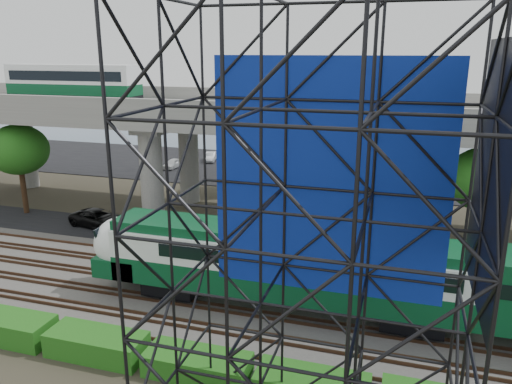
% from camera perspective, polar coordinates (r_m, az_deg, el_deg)
% --- Properties ---
extents(ground, '(140.00, 140.00, 0.00)m').
position_cam_1_polar(ground, '(26.83, -4.95, -14.56)').
color(ground, '#474233').
rests_on(ground, ground).
extents(ballast_bed, '(90.00, 12.00, 0.20)m').
position_cam_1_polar(ballast_bed, '(28.41, -3.43, -12.45)').
color(ballast_bed, slate).
rests_on(ballast_bed, ground).
extents(service_road, '(90.00, 5.00, 0.08)m').
position_cam_1_polar(service_road, '(35.76, 1.30, -6.34)').
color(service_road, black).
rests_on(service_road, ground).
extents(parking_lot, '(90.00, 18.00, 0.08)m').
position_cam_1_polar(parking_lot, '(57.70, 7.60, 2.20)').
color(parking_lot, black).
rests_on(parking_lot, ground).
extents(harbor_water, '(140.00, 40.00, 0.03)m').
position_cam_1_polar(harbor_water, '(79.07, 10.26, 5.78)').
color(harbor_water, '#40586A').
rests_on(harbor_water, ground).
extents(rail_tracks, '(90.00, 9.52, 0.16)m').
position_cam_1_polar(rail_tracks, '(28.32, -3.44, -12.13)').
color(rail_tracks, '#472D1E').
rests_on(rail_tracks, ballast_bed).
extents(commuter_train, '(29.30, 3.06, 4.30)m').
position_cam_1_polar(commuter_train, '(25.95, 7.96, -8.61)').
color(commuter_train, black).
rests_on(commuter_train, rail_tracks).
extents(overpass, '(80.00, 12.00, 12.40)m').
position_cam_1_polar(overpass, '(39.13, 1.59, 8.03)').
color(overpass, '#9E9B93').
rests_on(overpass, ground).
extents(scaffold_tower, '(9.36, 6.36, 15.00)m').
position_cam_1_polar(scaffold_tower, '(14.93, 6.19, -8.33)').
color(scaffold_tower, black).
rests_on(scaffold_tower, ground).
extents(hedge_strip, '(34.60, 1.80, 1.20)m').
position_cam_1_polar(hedge_strip, '(22.87, -6.70, -18.92)').
color(hedge_strip, '#175F15').
rests_on(hedge_strip, ground).
extents(trees, '(40.94, 16.94, 7.69)m').
position_cam_1_polar(trees, '(40.71, -2.85, 4.55)').
color(trees, '#382314').
rests_on(trees, ground).
extents(suv, '(5.20, 3.14, 1.35)m').
position_cam_1_polar(suv, '(41.43, -17.54, -2.89)').
color(suv, black).
rests_on(suv, service_road).
extents(parked_cars, '(37.77, 9.46, 1.29)m').
position_cam_1_polar(parked_cars, '(56.94, 7.87, 2.67)').
color(parked_cars, silver).
rests_on(parked_cars, parking_lot).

